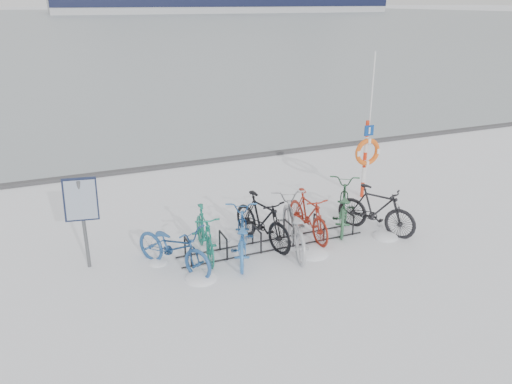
{
  "coord_description": "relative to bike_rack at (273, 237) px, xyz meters",
  "views": [
    {
      "loc": [
        -3.9,
        -8.39,
        4.75
      ],
      "look_at": [
        -0.13,
        0.6,
        0.99
      ],
      "focal_mm": 35.0,
      "sensor_mm": 36.0,
      "label": 1
    }
  ],
  "objects": [
    {
      "name": "bike_6",
      "position": [
        1.87,
        0.33,
        0.33
      ],
      "size": [
        1.63,
        2.0,
        1.02
      ],
      "primitive_type": "imported",
      "rotation": [
        0.0,
        0.0,
        2.56
      ],
      "color": "#2D5E3D",
      "rests_on": "ground"
    },
    {
      "name": "bike_3",
      "position": [
        -0.16,
        0.2,
        0.37
      ],
      "size": [
        0.95,
        1.89,
        1.1
      ],
      "primitive_type": "imported",
      "rotation": [
        0.0,
        0.0,
        0.25
      ],
      "color": "black",
      "rests_on": "ground"
    },
    {
      "name": "bike_1",
      "position": [
        -1.4,
        0.19,
        0.32
      ],
      "size": [
        0.63,
        1.7,
        1.0
      ],
      "primitive_type": "imported",
      "rotation": [
        0.0,
        0.0,
        -0.1
      ],
      "color": "#18725E",
      "rests_on": "ground"
    },
    {
      "name": "bike_2",
      "position": [
        -0.75,
        -0.14,
        0.3
      ],
      "size": [
        1.26,
        1.94,
        0.96
      ],
      "primitive_type": "imported",
      "rotation": [
        0.0,
        0.0,
        2.77
      ],
      "color": "#306EB7",
      "rests_on": "ground"
    },
    {
      "name": "quay_edge",
      "position": [
        0.0,
        5.9,
        -0.13
      ],
      "size": [
        400.0,
        0.25,
        0.1
      ],
      "primitive_type": "cube",
      "color": "#3F3F42",
      "rests_on": "ground"
    },
    {
      "name": "info_board",
      "position": [
        -3.59,
        0.53,
        1.11
      ],
      "size": [
        0.63,
        0.33,
        1.79
      ],
      "rotation": [
        0.0,
        0.0,
        -0.18
      ],
      "color": "#595B5E",
      "rests_on": "ground"
    },
    {
      "name": "bike_7",
      "position": [
        2.35,
        -0.24,
        0.36
      ],
      "size": [
        1.39,
        1.78,
        1.08
      ],
      "primitive_type": "imported",
      "rotation": [
        0.0,
        0.0,
        0.57
      ],
      "color": "black",
      "rests_on": "ground"
    },
    {
      "name": "ground",
      "position": [
        0.0,
        0.0,
        -0.18
      ],
      "size": [
        900.0,
        900.0,
        0.0
      ],
      "primitive_type": "plane",
      "color": "white",
      "rests_on": "ground"
    },
    {
      "name": "bike_rack",
      "position": [
        0.0,
        0.0,
        0.0
      ],
      "size": [
        4.0,
        0.48,
        0.46
      ],
      "color": "black",
      "rests_on": "ground"
    },
    {
      "name": "ice_sheet",
      "position": [
        0.0,
        155.0,
        -0.17
      ],
      "size": [
        400.0,
        298.0,
        0.02
      ],
      "primitive_type": "cube",
      "color": "#949FA7",
      "rests_on": "ground"
    },
    {
      "name": "bike_5",
      "position": [
        0.9,
        0.16,
        0.33
      ],
      "size": [
        0.51,
        1.69,
        1.01
      ],
      "primitive_type": "imported",
      "rotation": [
        0.0,
        0.0,
        0.02
      ],
      "color": "maroon",
      "rests_on": "ground"
    },
    {
      "name": "lifebuoy_station",
      "position": [
        3.27,
        1.54,
        1.04
      ],
      "size": [
        0.7,
        0.22,
        3.63
      ],
      "color": "red",
      "rests_on": "ground"
    },
    {
      "name": "bike_0",
      "position": [
        -2.1,
        -0.13,
        0.3
      ],
      "size": [
        1.52,
        1.9,
        0.97
      ],
      "primitive_type": "imported",
      "rotation": [
        0.0,
        0.0,
        0.56
      ],
      "color": "#244E88",
      "rests_on": "ground"
    },
    {
      "name": "bike_4",
      "position": [
        0.33,
        -0.24,
        0.36
      ],
      "size": [
        1.21,
        2.16,
        1.07
      ],
      "primitive_type": "imported",
      "rotation": [
        0.0,
        0.0,
        2.88
      ],
      "color": "#A7A9AF",
      "rests_on": "ground"
    },
    {
      "name": "snow_drifts",
      "position": [
        0.31,
        -0.3,
        -0.18
      ],
      "size": [
        5.51,
        1.86,
        0.22
      ],
      "color": "white",
      "rests_on": "ground"
    }
  ]
}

